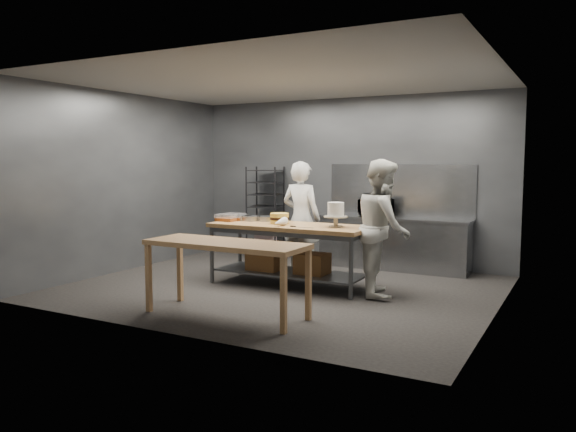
# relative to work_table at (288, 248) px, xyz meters

# --- Properties ---
(ground) EXTENTS (6.00, 6.00, 0.00)m
(ground) POSITION_rel_work_table_xyz_m (-0.01, -0.18, -0.57)
(ground) COLOR black
(ground) RESTS_ON ground
(back_wall) EXTENTS (6.00, 0.04, 3.00)m
(back_wall) POSITION_rel_work_table_xyz_m (-0.01, 2.32, 0.93)
(back_wall) COLOR #4C4F54
(back_wall) RESTS_ON ground
(work_table) EXTENTS (2.40, 0.90, 0.92)m
(work_table) POSITION_rel_work_table_xyz_m (0.00, 0.00, 0.00)
(work_table) COLOR #94633B
(work_table) RESTS_ON ground
(near_counter) EXTENTS (2.00, 0.70, 0.90)m
(near_counter) POSITION_rel_work_table_xyz_m (0.14, -1.80, 0.24)
(near_counter) COLOR olive
(near_counter) RESTS_ON ground
(back_counter) EXTENTS (2.60, 0.60, 0.90)m
(back_counter) POSITION_rel_work_table_xyz_m (0.99, 2.00, -0.12)
(back_counter) COLOR slate
(back_counter) RESTS_ON ground
(splashback_panel) EXTENTS (2.60, 0.02, 0.90)m
(splashback_panel) POSITION_rel_work_table_xyz_m (0.99, 2.30, 0.78)
(splashback_panel) COLOR slate
(splashback_panel) RESTS_ON back_counter
(speed_rack) EXTENTS (0.73, 0.77, 1.75)m
(speed_rack) POSITION_rel_work_table_xyz_m (-1.52, 1.92, 0.28)
(speed_rack) COLOR black
(speed_rack) RESTS_ON ground
(chef_behind) EXTENTS (0.71, 0.49, 1.85)m
(chef_behind) POSITION_rel_work_table_xyz_m (-0.17, 0.78, 0.36)
(chef_behind) COLOR silver
(chef_behind) RESTS_ON ground
(chef_right) EXTENTS (1.01, 1.12, 1.88)m
(chef_right) POSITION_rel_work_table_xyz_m (1.43, 0.12, 0.37)
(chef_right) COLOR silver
(chef_right) RESTS_ON ground
(microwave) EXTENTS (0.54, 0.37, 0.30)m
(microwave) POSITION_rel_work_table_xyz_m (0.66, 2.00, 0.48)
(microwave) COLOR black
(microwave) RESTS_ON back_counter
(frosted_cake_stand) EXTENTS (0.34, 0.34, 0.35)m
(frosted_cake_stand) POSITION_rel_work_table_xyz_m (0.76, 0.02, 0.57)
(frosted_cake_stand) COLOR #B1A58D
(frosted_cake_stand) RESTS_ON work_table
(layer_cake) EXTENTS (0.28, 0.28, 0.16)m
(layer_cake) POSITION_rel_work_table_xyz_m (-0.15, 0.02, 0.43)
(layer_cake) COLOR #F7D74E
(layer_cake) RESTS_ON work_table
(cake_pans) EXTENTS (0.68, 0.37, 0.07)m
(cake_pans) POSITION_rel_work_table_xyz_m (-0.72, 0.22, 0.39)
(cake_pans) COLOR gray
(cake_pans) RESTS_ON work_table
(piping_bag) EXTENTS (0.16, 0.39, 0.12)m
(piping_bag) POSITION_rel_work_table_xyz_m (0.02, -0.28, 0.41)
(piping_bag) COLOR white
(piping_bag) RESTS_ON work_table
(offset_spatula) EXTENTS (0.36, 0.02, 0.02)m
(offset_spatula) POSITION_rel_work_table_xyz_m (0.31, -0.24, 0.35)
(offset_spatula) COLOR slate
(offset_spatula) RESTS_ON work_table
(pastry_clamshells) EXTENTS (0.35, 0.40, 0.11)m
(pastry_clamshells) POSITION_rel_work_table_xyz_m (-1.05, 0.04, 0.40)
(pastry_clamshells) COLOR #AA5722
(pastry_clamshells) RESTS_ON work_table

